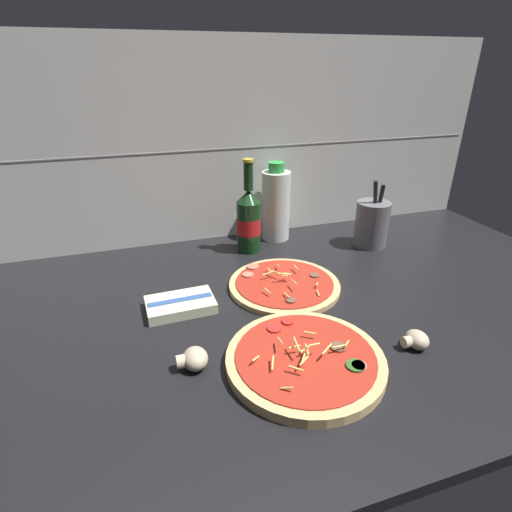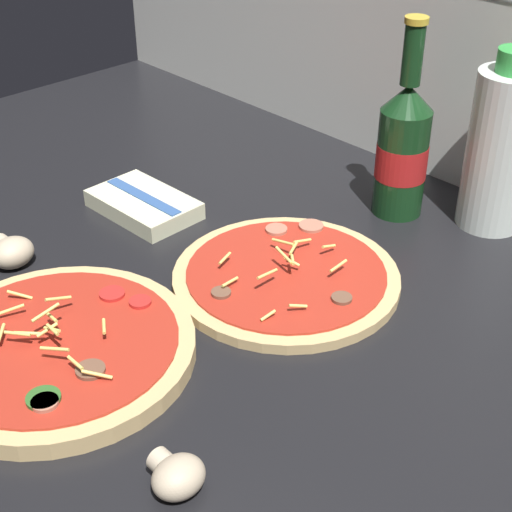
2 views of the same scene
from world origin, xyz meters
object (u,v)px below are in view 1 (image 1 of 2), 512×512
(mushroom_right, at_px, (416,340))
(dish_towel, at_px, (181,305))
(mushroom_left, at_px, (194,359))
(pizza_near, at_px, (305,360))
(oil_bottle, at_px, (276,204))
(utensil_crock, at_px, (372,223))
(pizza_far, at_px, (284,285))
(beer_bottle, at_px, (249,220))

(mushroom_right, distance_m, dish_towel, 0.50)
(mushroom_left, bearing_deg, pizza_near, -15.91)
(mushroom_left, height_order, mushroom_right, mushroom_left)
(mushroom_right, bearing_deg, oil_bottle, 96.68)
(pizza_near, distance_m, oil_bottle, 0.60)
(mushroom_right, height_order, utensil_crock, utensil_crock)
(utensil_crock, bearing_deg, pizza_near, -133.30)
(mushroom_right, distance_m, utensil_crock, 0.49)
(mushroom_right, bearing_deg, pizza_far, 118.20)
(oil_bottle, distance_m, mushroom_left, 0.63)
(dish_towel, bearing_deg, beer_bottle, 47.06)
(oil_bottle, bearing_deg, beer_bottle, -149.00)
(pizza_far, xyz_separation_m, utensil_crock, (0.34, 0.16, 0.06))
(oil_bottle, relative_size, dish_towel, 1.57)
(utensil_crock, xyz_separation_m, dish_towel, (-0.60, -0.18, -0.06))
(pizza_near, relative_size, mushroom_right, 5.61)
(pizza_near, bearing_deg, beer_bottle, 84.55)
(pizza_near, relative_size, oil_bottle, 1.22)
(pizza_far, bearing_deg, dish_towel, -175.69)
(mushroom_right, xyz_separation_m, utensil_crock, (0.18, 0.45, 0.05))
(pizza_near, relative_size, dish_towel, 1.90)
(beer_bottle, relative_size, mushroom_right, 5.18)
(pizza_near, xyz_separation_m, dish_towel, (-0.19, 0.25, 0.00))
(oil_bottle, xyz_separation_m, dish_towel, (-0.35, -0.32, -0.10))
(pizza_far, distance_m, mushroom_left, 0.34)
(beer_bottle, height_order, oil_bottle, beer_bottle)
(pizza_far, height_order, mushroom_left, pizza_far)
(mushroom_right, bearing_deg, pizza_near, 174.96)
(pizza_near, height_order, beer_bottle, beer_bottle)
(pizza_near, xyz_separation_m, pizza_far, (0.07, 0.27, -0.00))
(pizza_near, height_order, utensil_crock, utensil_crock)
(beer_bottle, xyz_separation_m, mushroom_left, (-0.24, -0.46, -0.08))
(pizza_far, bearing_deg, oil_bottle, 73.75)
(mushroom_left, distance_m, mushroom_right, 0.43)
(mushroom_left, bearing_deg, utensil_crock, 32.08)
(pizza_far, relative_size, mushroom_right, 5.26)
(pizza_far, height_order, dish_towel, pizza_far)
(utensil_crock, relative_size, dish_towel, 1.32)
(pizza_near, relative_size, beer_bottle, 1.08)
(oil_bottle, distance_m, dish_towel, 0.48)
(pizza_far, relative_size, oil_bottle, 1.14)
(oil_bottle, bearing_deg, mushroom_right, -83.32)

